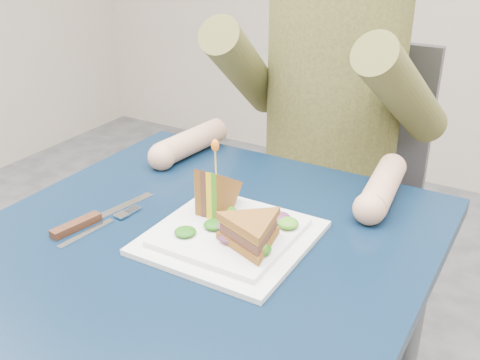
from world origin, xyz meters
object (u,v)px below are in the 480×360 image
Objects in this scene: table at (203,274)px; fork at (99,227)px; plate at (230,235)px; knife at (86,221)px; diner at (333,61)px; sandwich_flat at (251,232)px; chair at (338,185)px; sandwich_upright at (216,194)px.

fork reaches higher than table.
plate is 1.18× the size of knife.
table is 3.39× the size of knife.
sandwich_flat is (0.11, -0.58, -0.14)m from diner.
chair is 7.20× the size of sandwich_upright.
chair is at bearing 98.66° from sandwich_flat.
knife is at bearing -107.32° from diner.
diner is 2.87× the size of plate.
sandwich_flat is at bearing 11.12° from knife.
sandwich_upright reaches higher than fork.
table is at bearing 22.36° from fork.
sandwich_flat is 0.13m from sandwich_upright.
table is 0.16m from sandwich_flat.
plate is 0.26m from knife.
diner is at bearing 90.00° from table.
diner is at bearing 75.08° from fork.
chair is 0.67m from sandwich_upright.
sandwich_flat is at bearing -24.44° from plate.
chair reaches higher than knife.
chair is 0.80m from knife.
plate is (0.05, -0.67, 0.20)m from chair.
knife is (-0.20, -0.75, 0.20)m from chair.
table is 0.62m from diner.
diner is at bearing 72.68° from knife.
fork is 0.03m from knife.
plate is 0.08m from sandwich_upright.
diner is 0.69m from knife.
sandwich_upright is at bearing 141.18° from plate.
knife is (-0.19, -0.13, -0.05)m from sandwich_upright.
table is at bearing 173.20° from sandwich_flat.
diner is 4.68× the size of sandwich_flat.
sandwich_flat is at bearing -79.69° from diner.
chair is at bearing 90.00° from diner.
knife is (-0.03, -0.00, 0.00)m from fork.
chair is at bearing 77.23° from fork.
chair reaches higher than sandwich_upright.
chair is 0.39m from diner.
sandwich_upright reaches higher than table.
sandwich_upright is 0.21m from fork.
sandwich_flat is at bearing -6.80° from table.
sandwich_upright is (-0.06, 0.04, 0.05)m from plate.
knife reaches higher than fork.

